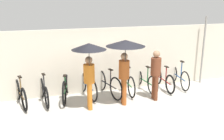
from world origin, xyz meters
TOP-DOWN VIEW (x-y plane):
  - ground_plane at (0.00, 0.00)m, footprint 30.00×30.00m
  - back_wall at (0.00, 2.25)m, footprint 13.53×0.12m
  - parked_bicycle_0 at (-2.76, 1.79)m, footprint 0.55×1.66m
  - parked_bicycle_1 at (-2.07, 1.77)m, footprint 0.44×1.67m
  - parked_bicycle_2 at (-1.38, 1.86)m, footprint 0.57×1.80m
  - parked_bicycle_3 at (-0.69, 1.88)m, footprint 0.46×1.72m
  - parked_bicycle_4 at (-0.00, 1.79)m, footprint 0.56×1.80m
  - parked_bicycle_5 at (0.69, 1.87)m, footprint 0.44×1.78m
  - parked_bicycle_6 at (1.38, 1.86)m, footprint 0.44×1.77m
  - parked_bicycle_7 at (2.07, 1.77)m, footprint 0.44×1.70m
  - parked_bicycle_8 at (2.76, 1.88)m, footprint 0.44×1.75m
  - pedestrian_leading at (-0.83, 0.81)m, footprint 0.96×0.96m
  - pedestrian_center at (0.24, 0.83)m, footprint 1.13×1.13m
  - pedestrian_trailing at (1.32, 0.96)m, footprint 0.32×0.32m
  - awning_pole at (3.78, 1.95)m, footprint 0.07×0.07m

SIDE VIEW (x-z plane):
  - ground_plane at x=0.00m, z-range 0.00..0.00m
  - parked_bicycle_7 at x=2.07m, z-range -0.20..0.91m
  - parked_bicycle_1 at x=-2.07m, z-range -0.13..0.85m
  - parked_bicycle_6 at x=1.38m, z-range -0.16..0.88m
  - parked_bicycle_0 at x=-2.76m, z-range -0.18..0.92m
  - parked_bicycle_8 at x=2.76m, z-range -0.16..0.92m
  - parked_bicycle_5 at x=0.69m, z-range -0.16..0.92m
  - parked_bicycle_3 at x=-0.69m, z-range -0.16..0.94m
  - parked_bicycle_2 at x=-1.38m, z-range -0.13..0.93m
  - parked_bicycle_4 at x=0.00m, z-range -0.14..0.94m
  - pedestrian_trailing at x=1.32m, z-range 0.13..1.74m
  - back_wall at x=0.00m, z-range 0.00..2.20m
  - awning_pole at x=3.78m, z-range 0.00..2.54m
  - pedestrian_leading at x=-0.83m, z-range 0.55..2.53m
  - pedestrian_center at x=0.24m, z-range 0.63..2.64m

